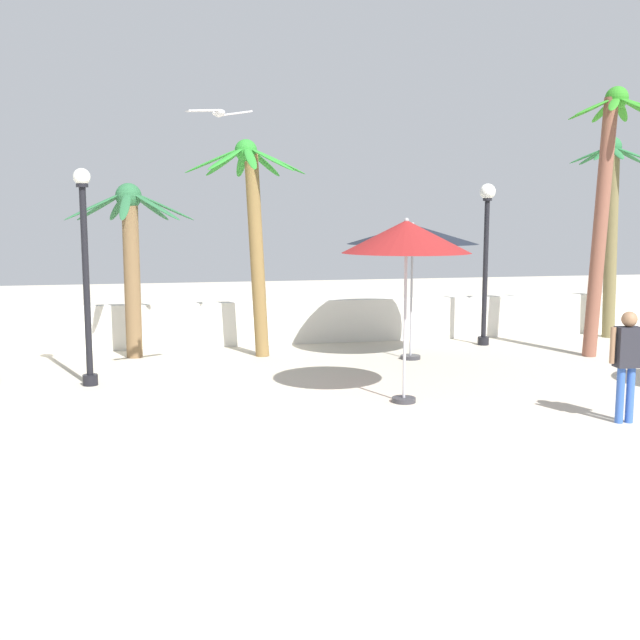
% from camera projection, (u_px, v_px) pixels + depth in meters
% --- Properties ---
extents(ground_plane, '(56.00, 56.00, 0.00)m').
position_uv_depth(ground_plane, '(374.00, 462.00, 9.46)').
color(ground_plane, beige).
extents(boundary_wall, '(25.20, 0.30, 1.07)m').
position_uv_depth(boundary_wall, '(268.00, 323.00, 18.30)').
color(boundary_wall, silver).
rests_on(boundary_wall, ground_plane).
extents(patio_umbrella_1, '(2.14, 2.14, 3.09)m').
position_uv_depth(patio_umbrella_1, '(406.00, 238.00, 12.18)').
color(patio_umbrella_1, '#333338').
rests_on(patio_umbrella_1, ground_plane).
extents(patio_umbrella_3, '(2.86, 2.86, 3.01)m').
position_uv_depth(patio_umbrella_3, '(412.00, 235.00, 16.08)').
color(patio_umbrella_3, '#333338').
rests_on(patio_umbrella_3, ground_plane).
extents(palm_tree_0, '(2.69, 2.69, 4.80)m').
position_uv_depth(palm_tree_0, '(253.00, 219.00, 16.35)').
color(palm_tree_0, olive).
rests_on(palm_tree_0, ground_plane).
extents(palm_tree_1, '(2.05, 2.06, 5.94)m').
position_uv_depth(palm_tree_1, '(605.00, 193.00, 16.34)').
color(palm_tree_1, brown).
rests_on(palm_tree_1, ground_plane).
extents(palm_tree_2, '(1.89, 1.98, 5.15)m').
position_uv_depth(palm_tree_2, '(611.00, 215.00, 19.04)').
color(palm_tree_2, brown).
rests_on(palm_tree_2, ground_plane).
extents(palm_tree_3, '(2.78, 2.80, 3.85)m').
position_uv_depth(palm_tree_3, '(131.00, 247.00, 16.31)').
color(palm_tree_3, brown).
rests_on(palm_tree_3, ground_plane).
extents(lamp_post_0, '(0.31, 0.31, 3.98)m').
position_uv_depth(lamp_post_0, '(86.00, 267.00, 13.54)').
color(lamp_post_0, black).
rests_on(lamp_post_0, ground_plane).
extents(lamp_post_2, '(0.38, 0.38, 3.92)m').
position_uv_depth(lamp_post_2, '(486.00, 244.00, 17.97)').
color(lamp_post_2, black).
rests_on(lamp_post_2, ground_plane).
extents(guest_0, '(0.56, 0.28, 1.71)m').
position_uv_depth(guest_0, '(627.00, 356.00, 11.14)').
color(guest_0, '#3359B2').
rests_on(guest_0, ground_plane).
extents(seagull_0, '(1.13, 0.55, 0.15)m').
position_uv_depth(seagull_0, '(219.00, 113.00, 12.23)').
color(seagull_0, white).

